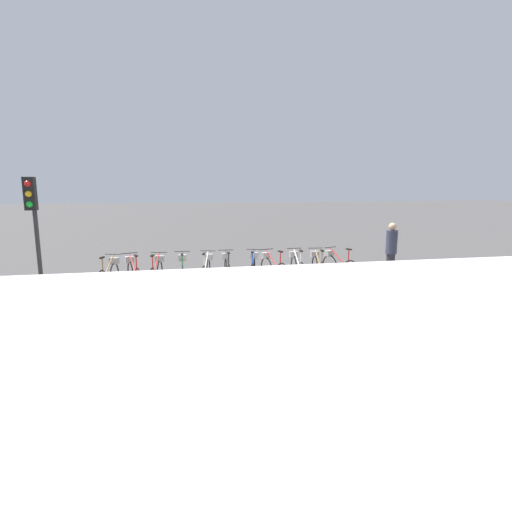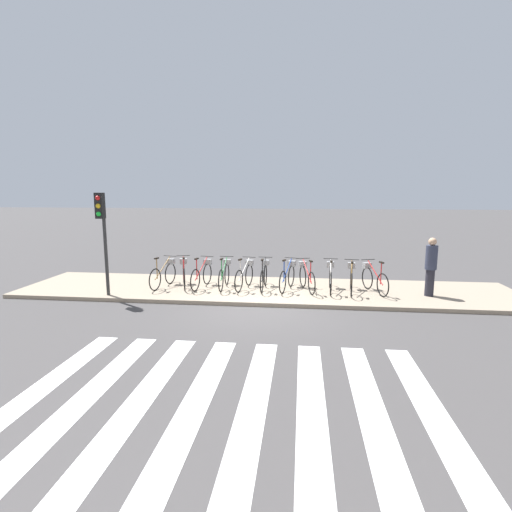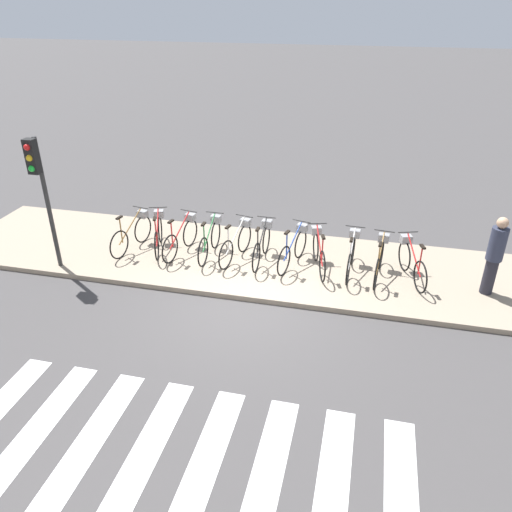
{
  "view_description": "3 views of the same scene",
  "coord_description": "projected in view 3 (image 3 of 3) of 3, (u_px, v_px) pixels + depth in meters",
  "views": [
    {
      "loc": [
        -1.4,
        -9.8,
        3.05
      ],
      "look_at": [
        0.77,
        1.43,
        1.0
      ],
      "focal_mm": 28.0,
      "sensor_mm": 36.0,
      "label": 1
    },
    {
      "loc": [
        1.15,
        -10.91,
        3.3
      ],
      "look_at": [
        -0.2,
        0.8,
        1.34
      ],
      "focal_mm": 28.0,
      "sensor_mm": 36.0,
      "label": 2
    },
    {
      "loc": [
        2.27,
        -8.77,
        5.92
      ],
      "look_at": [
        0.14,
        0.28,
        0.99
      ],
      "focal_mm": 35.0,
      "sensor_mm": 36.0,
      "label": 3
    }
  ],
  "objects": [
    {
      "name": "parked_bicycle_5",
      "position": [
        262.0,
        243.0,
        11.99
      ],
      "size": [
        0.46,
        1.7,
        1.05
      ],
      "color": "black",
      "rests_on": "sidewalk"
    },
    {
      "name": "parked_bicycle_4",
      "position": [
        237.0,
        241.0,
        12.08
      ],
      "size": [
        0.52,
        1.68,
        1.05
      ],
      "color": "black",
      "rests_on": "sidewalk"
    },
    {
      "name": "sidewalk",
      "position": [
        264.0,
        262.0,
        12.22
      ],
      "size": [
        15.91,
        3.44,
        0.12
      ],
      "color": "gray",
      "rests_on": "ground_plane"
    },
    {
      "name": "parked_bicycle_9",
      "position": [
        380.0,
        259.0,
        11.3
      ],
      "size": [
        0.46,
        1.7,
        1.05
      ],
      "color": "black",
      "rests_on": "sidewalk"
    },
    {
      "name": "traffic_light",
      "position": [
        39.0,
        177.0,
        10.82
      ],
      "size": [
        0.24,
        0.4,
        3.1
      ],
      "color": "#2D2D2D",
      "rests_on": "sidewalk"
    },
    {
      "name": "parked_bicycle_7",
      "position": [
        319.0,
        251.0,
        11.64
      ],
      "size": [
        0.61,
        1.65,
        1.05
      ],
      "color": "black",
      "rests_on": "sidewalk"
    },
    {
      "name": "parked_bicycle_0",
      "position": [
        133.0,
        232.0,
        12.56
      ],
      "size": [
        0.49,
        1.68,
        1.05
      ],
      "color": "black",
      "rests_on": "sidewalk"
    },
    {
      "name": "parked_bicycle_10",
      "position": [
        411.0,
        260.0,
        11.23
      ],
      "size": [
        0.66,
        1.63,
        1.05
      ],
      "color": "black",
      "rests_on": "sidewalk"
    },
    {
      "name": "parked_bicycle_1",
      "position": [
        158.0,
        232.0,
        12.53
      ],
      "size": [
        0.66,
        1.63,
        1.05
      ],
      "color": "black",
      "rests_on": "sidewalk"
    },
    {
      "name": "pedestrian",
      "position": [
        495.0,
        254.0,
        10.44
      ],
      "size": [
        0.34,
        0.34,
        1.78
      ],
      "color": "#23232D",
      "rests_on": "sidewalk"
    },
    {
      "name": "parked_bicycle_6",
      "position": [
        294.0,
        247.0,
        11.81
      ],
      "size": [
        0.57,
        1.66,
        1.05
      ],
      "color": "black",
      "rests_on": "sidewalk"
    },
    {
      "name": "parked_bicycle_2",
      "position": [
        182.0,
        236.0,
        12.36
      ],
      "size": [
        0.46,
        1.69,
        1.05
      ],
      "color": "black",
      "rests_on": "sidewalk"
    },
    {
      "name": "parked_bicycle_3",
      "position": [
        211.0,
        238.0,
        12.25
      ],
      "size": [
        0.46,
        1.7,
        1.05
      ],
      "color": "black",
      "rests_on": "sidewalk"
    },
    {
      "name": "parked_bicycle_8",
      "position": [
        352.0,
        254.0,
        11.5
      ],
      "size": [
        0.46,
        1.7,
        1.05
      ],
      "color": "black",
      "rests_on": "sidewalk"
    },
    {
      "name": "ground_plane",
      "position": [
        247.0,
        302.0,
        10.77
      ],
      "size": [
        120.0,
        120.0,
        0.0
      ],
      "primitive_type": "plane",
      "color": "#423F3F"
    }
  ]
}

